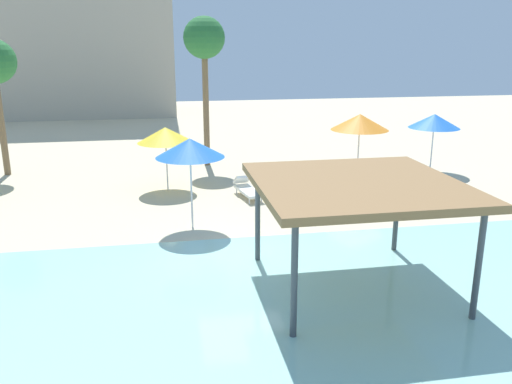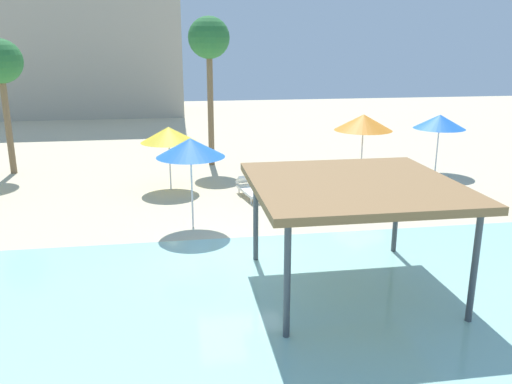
{
  "view_description": "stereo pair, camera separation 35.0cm",
  "coord_description": "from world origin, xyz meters",
  "px_view_note": "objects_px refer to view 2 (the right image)",
  "views": [
    {
      "loc": [
        -2.08,
        -13.33,
        5.74
      ],
      "look_at": [
        0.69,
        2.0,
        1.3
      ],
      "focal_mm": 37.16,
      "sensor_mm": 36.0,
      "label": 1
    },
    {
      "loc": [
        -1.73,
        -13.38,
        5.74
      ],
      "look_at": [
        0.69,
        2.0,
        1.3
      ],
      "focal_mm": 37.16,
      "sensor_mm": 36.0,
      "label": 2
    }
  ],
  "objects_px": {
    "beach_umbrella_orange_1": "(363,122)",
    "palm_tree_1": "(209,42)",
    "lounge_chair_0": "(421,175)",
    "palm_tree_0": "(0,64)",
    "lounge_chair_1": "(377,194)",
    "shade_pavilion": "(354,188)",
    "beach_umbrella_blue_5": "(440,122)",
    "lounge_chair_3": "(249,188)",
    "beach_umbrella_yellow_0": "(169,135)",
    "beach_umbrella_blue_2": "(190,148)"
  },
  "relations": [
    {
      "from": "beach_umbrella_yellow_0",
      "to": "palm_tree_1",
      "type": "height_order",
      "value": "palm_tree_1"
    },
    {
      "from": "beach_umbrella_orange_1",
      "to": "lounge_chair_1",
      "type": "distance_m",
      "value": 3.38
    },
    {
      "from": "beach_umbrella_blue_5",
      "to": "lounge_chair_3",
      "type": "relative_size",
      "value": 1.33
    },
    {
      "from": "beach_umbrella_blue_2",
      "to": "palm_tree_1",
      "type": "height_order",
      "value": "palm_tree_1"
    },
    {
      "from": "beach_umbrella_yellow_0",
      "to": "beach_umbrella_blue_5",
      "type": "height_order",
      "value": "beach_umbrella_blue_5"
    },
    {
      "from": "beach_umbrella_yellow_0",
      "to": "palm_tree_1",
      "type": "bearing_deg",
      "value": 64.56
    },
    {
      "from": "shade_pavilion",
      "to": "lounge_chair_0",
      "type": "relative_size",
      "value": 2.44
    },
    {
      "from": "lounge_chair_1",
      "to": "palm_tree_0",
      "type": "relative_size",
      "value": 0.33
    },
    {
      "from": "palm_tree_0",
      "to": "shade_pavilion",
      "type": "bearing_deg",
      "value": -50.2
    },
    {
      "from": "palm_tree_0",
      "to": "palm_tree_1",
      "type": "relative_size",
      "value": 0.86
    },
    {
      "from": "beach_umbrella_blue_5",
      "to": "palm_tree_1",
      "type": "xyz_separation_m",
      "value": [
        -9.88,
        3.22,
        3.4
      ]
    },
    {
      "from": "beach_umbrella_blue_5",
      "to": "lounge_chair_0",
      "type": "distance_m",
      "value": 2.95
    },
    {
      "from": "lounge_chair_1",
      "to": "palm_tree_1",
      "type": "bearing_deg",
      "value": -115.37
    },
    {
      "from": "palm_tree_1",
      "to": "lounge_chair_1",
      "type": "bearing_deg",
      "value": -52.37
    },
    {
      "from": "lounge_chair_1",
      "to": "shade_pavilion",
      "type": "bearing_deg",
      "value": 0.57
    },
    {
      "from": "shade_pavilion",
      "to": "palm_tree_1",
      "type": "xyz_separation_m",
      "value": [
        -2.26,
        13.83,
        3.21
      ]
    },
    {
      "from": "beach_umbrella_orange_1",
      "to": "palm_tree_1",
      "type": "distance_m",
      "value": 8.1
    },
    {
      "from": "beach_umbrella_yellow_0",
      "to": "beach_umbrella_orange_1",
      "type": "bearing_deg",
      "value": -4.19
    },
    {
      "from": "beach_umbrella_orange_1",
      "to": "beach_umbrella_blue_2",
      "type": "bearing_deg",
      "value": -149.66
    },
    {
      "from": "beach_umbrella_yellow_0",
      "to": "lounge_chair_3",
      "type": "height_order",
      "value": "beach_umbrella_yellow_0"
    },
    {
      "from": "beach_umbrella_blue_2",
      "to": "beach_umbrella_orange_1",
      "type": "bearing_deg",
      "value": 30.34
    },
    {
      "from": "lounge_chair_3",
      "to": "beach_umbrella_yellow_0",
      "type": "bearing_deg",
      "value": -129.04
    },
    {
      "from": "beach_umbrella_orange_1",
      "to": "lounge_chair_1",
      "type": "bearing_deg",
      "value": -95.79
    },
    {
      "from": "beach_umbrella_blue_5",
      "to": "palm_tree_1",
      "type": "height_order",
      "value": "palm_tree_1"
    },
    {
      "from": "lounge_chair_0",
      "to": "beach_umbrella_orange_1",
      "type": "bearing_deg",
      "value": -127.35
    },
    {
      "from": "palm_tree_0",
      "to": "beach_umbrella_orange_1",
      "type": "bearing_deg",
      "value": -16.42
    },
    {
      "from": "beach_umbrella_blue_2",
      "to": "lounge_chair_1",
      "type": "distance_m",
      "value": 7.38
    },
    {
      "from": "lounge_chair_3",
      "to": "palm_tree_1",
      "type": "distance_m",
      "value": 7.92
    },
    {
      "from": "shade_pavilion",
      "to": "beach_umbrella_blue_5",
      "type": "xyz_separation_m",
      "value": [
        7.62,
        10.6,
        -0.19
      ]
    },
    {
      "from": "beach_umbrella_blue_5",
      "to": "palm_tree_0",
      "type": "bearing_deg",
      "value": 171.33
    },
    {
      "from": "lounge_chair_0",
      "to": "palm_tree_0",
      "type": "relative_size",
      "value": 0.32
    },
    {
      "from": "lounge_chair_1",
      "to": "beach_umbrella_orange_1",
      "type": "bearing_deg",
      "value": -158.78
    },
    {
      "from": "shade_pavilion",
      "to": "palm_tree_0",
      "type": "height_order",
      "value": "palm_tree_0"
    },
    {
      "from": "beach_umbrella_blue_5",
      "to": "lounge_chair_3",
      "type": "xyz_separation_m",
      "value": [
        -8.88,
        -2.5,
        -1.99
      ]
    },
    {
      "from": "beach_umbrella_orange_1",
      "to": "lounge_chair_3",
      "type": "distance_m",
      "value": 5.41
    },
    {
      "from": "lounge_chair_3",
      "to": "lounge_chair_0",
      "type": "bearing_deg",
      "value": 85.93
    },
    {
      "from": "beach_umbrella_blue_5",
      "to": "lounge_chair_0",
      "type": "xyz_separation_m",
      "value": [
        -1.46,
        -1.62,
        -1.99
      ]
    },
    {
      "from": "beach_umbrella_orange_1",
      "to": "shade_pavilion",
      "type": "bearing_deg",
      "value": -111.24
    },
    {
      "from": "lounge_chair_0",
      "to": "lounge_chair_1",
      "type": "bearing_deg",
      "value": -84.92
    },
    {
      "from": "beach_umbrella_orange_1",
      "to": "palm_tree_0",
      "type": "height_order",
      "value": "palm_tree_0"
    },
    {
      "from": "lounge_chair_0",
      "to": "lounge_chair_3",
      "type": "bearing_deg",
      "value": -117.56
    },
    {
      "from": "shade_pavilion",
      "to": "lounge_chair_1",
      "type": "height_order",
      "value": "shade_pavilion"
    },
    {
      "from": "beach_umbrella_blue_5",
      "to": "palm_tree_0",
      "type": "relative_size",
      "value": 0.45
    },
    {
      "from": "lounge_chair_0",
      "to": "lounge_chair_3",
      "type": "distance_m",
      "value": 7.47
    },
    {
      "from": "beach_umbrella_orange_1",
      "to": "palm_tree_1",
      "type": "bearing_deg",
      "value": 140.99
    },
    {
      "from": "palm_tree_0",
      "to": "lounge_chair_0",
      "type": "bearing_deg",
      "value": -14.48
    },
    {
      "from": "beach_umbrella_yellow_0",
      "to": "lounge_chair_0",
      "type": "bearing_deg",
      "value": -3.89
    },
    {
      "from": "palm_tree_0",
      "to": "beach_umbrella_blue_2",
      "type": "bearing_deg",
      "value": -47.84
    },
    {
      "from": "beach_umbrella_yellow_0",
      "to": "palm_tree_1",
      "type": "distance_m",
      "value": 5.77
    },
    {
      "from": "palm_tree_1",
      "to": "beach_umbrella_yellow_0",
      "type": "bearing_deg",
      "value": -115.44
    }
  ]
}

